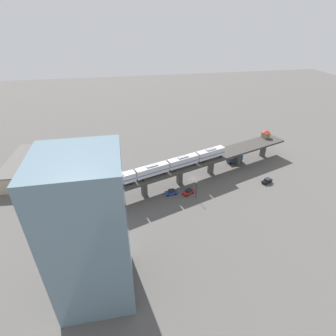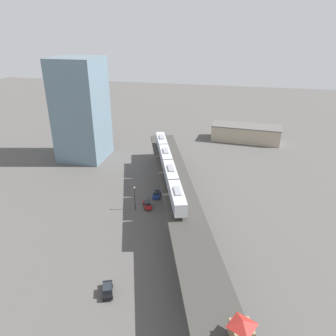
# 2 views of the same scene
# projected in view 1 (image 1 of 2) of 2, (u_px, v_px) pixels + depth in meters

# --- Properties ---
(ground_plane) EXTENTS (400.00, 400.00, 0.00)m
(ground_plane) POSITION_uv_depth(u_px,v_px,m) (193.00, 178.00, 104.58)
(ground_plane) COLOR #514F4C
(elevated_viaduct) EXTENTS (38.06, 89.68, 7.79)m
(elevated_viaduct) POSITION_uv_depth(u_px,v_px,m) (194.00, 164.00, 101.22)
(elevated_viaduct) COLOR #393733
(elevated_viaduct) RESTS_ON ground
(subway_train) EXTENTS (18.95, 47.97, 4.45)m
(subway_train) POSITION_uv_depth(u_px,v_px,m) (168.00, 165.00, 92.93)
(subway_train) COLOR silver
(subway_train) RESTS_ON elevated_viaduct
(signal_hut) EXTENTS (4.10, 4.10, 3.40)m
(signal_hut) POSITION_uv_depth(u_px,v_px,m) (266.00, 134.00, 119.03)
(signal_hut) COLOR #8C7251
(signal_hut) RESTS_ON elevated_viaduct
(street_car_black) EXTENTS (3.33, 4.75, 1.89)m
(street_car_black) POSITION_uv_depth(u_px,v_px,m) (267.00, 181.00, 101.51)
(street_car_black) COLOR black
(street_car_black) RESTS_ON ground
(street_car_red) EXTENTS (3.59, 4.74, 1.89)m
(street_car_red) POSITION_uv_depth(u_px,v_px,m) (188.00, 192.00, 95.23)
(street_car_red) COLOR #AD1E1E
(street_car_red) RESTS_ON ground
(street_car_blue) EXTENTS (2.31, 4.56, 1.89)m
(street_car_blue) POSITION_uv_depth(u_px,v_px,m) (171.00, 192.00, 95.08)
(street_car_blue) COLOR #233D93
(street_car_blue) RESTS_ON ground
(delivery_truck) EXTENTS (3.77, 7.52, 3.20)m
(delivery_truck) POSITION_uv_depth(u_px,v_px,m) (235.00, 158.00, 115.17)
(delivery_truck) COLOR #333338
(delivery_truck) RESTS_ON ground
(street_lamp) EXTENTS (0.44, 0.44, 6.94)m
(street_lamp) POSITION_uv_depth(u_px,v_px,m) (196.00, 189.00, 91.50)
(street_lamp) COLOR black
(street_lamp) RESTS_ON ground
(warehouse_building) EXTENTS (29.21, 12.19, 6.80)m
(warehouse_building) POSITION_uv_depth(u_px,v_px,m) (23.00, 167.00, 105.63)
(warehouse_building) COLOR tan
(warehouse_building) RESTS_ON ground
(office_tower) EXTENTS (16.00, 16.00, 36.00)m
(office_tower) POSITION_uv_depth(u_px,v_px,m) (89.00, 233.00, 53.92)
(office_tower) COLOR slate
(office_tower) RESTS_ON ground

